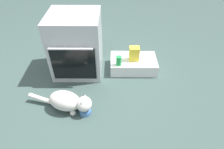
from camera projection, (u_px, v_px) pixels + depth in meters
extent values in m
plane|color=#384C47|center=(77.00, 93.00, 2.16)|extent=(8.00, 8.00, 0.00)
cube|color=#B7BABF|center=(76.00, 44.00, 2.26)|extent=(0.58, 0.54, 0.74)
cube|color=black|center=(74.00, 65.00, 2.11)|extent=(0.49, 0.01, 0.40)
cylinder|color=silver|center=(70.00, 49.00, 1.94)|extent=(0.46, 0.02, 0.02)
cube|color=white|center=(133.00, 64.00, 2.45)|extent=(0.58, 0.36, 0.15)
cylinder|color=#4C7AB7|center=(85.00, 111.00, 1.93)|extent=(0.12, 0.12, 0.05)
sphere|color=brown|center=(85.00, 110.00, 1.92)|extent=(0.07, 0.07, 0.07)
ellipsoid|color=silver|center=(65.00, 101.00, 1.92)|extent=(0.37, 0.28, 0.21)
sphere|color=silver|center=(84.00, 104.00, 1.86)|extent=(0.15, 0.15, 0.15)
cone|color=silver|center=(85.00, 97.00, 1.86)|extent=(0.05, 0.05, 0.07)
cone|color=silver|center=(82.00, 103.00, 1.79)|extent=(0.05, 0.05, 0.07)
cylinder|color=silver|center=(42.00, 99.00, 2.01)|extent=(0.29, 0.12, 0.09)
sphere|color=silver|center=(77.00, 104.00, 1.99)|extent=(0.06, 0.06, 0.06)
sphere|color=silver|center=(73.00, 113.00, 1.91)|extent=(0.06, 0.06, 0.06)
cylinder|color=green|center=(119.00, 61.00, 2.27)|extent=(0.07, 0.07, 0.12)
cube|color=yellow|center=(134.00, 54.00, 2.33)|extent=(0.12, 0.09, 0.18)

